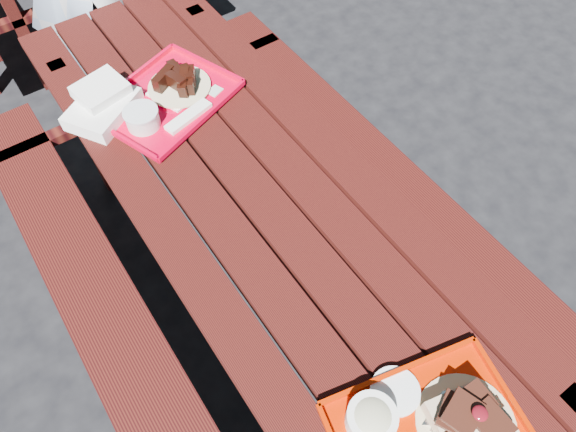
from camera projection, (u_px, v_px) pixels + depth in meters
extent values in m
plane|color=black|center=(268.00, 298.00, 2.22)|extent=(60.00, 60.00, 0.00)
cube|color=#3F120C|center=(176.00, 246.00, 1.52)|extent=(0.14, 2.40, 0.04)
cube|color=#3F120C|center=(220.00, 222.00, 1.57)|extent=(0.14, 2.40, 0.04)
cube|color=#3F120C|center=(261.00, 200.00, 1.62)|extent=(0.14, 2.40, 0.04)
cube|color=#3F120C|center=(300.00, 178.00, 1.66)|extent=(0.14, 2.40, 0.04)
cube|color=#3F120C|center=(336.00, 158.00, 1.71)|extent=(0.14, 2.40, 0.04)
cube|color=#3F120C|center=(117.00, 335.00, 1.68)|extent=(0.25, 2.40, 0.04)
cube|color=#3F120C|center=(51.00, 202.00, 2.25)|extent=(0.06, 0.06, 0.42)
cube|color=#3F120C|center=(385.00, 176.00, 2.05)|extent=(0.25, 2.40, 0.04)
cube|color=#3F120C|center=(529.00, 364.00, 1.85)|extent=(0.06, 0.06, 0.42)
cube|color=#3F120C|center=(270.00, 97.00, 2.62)|extent=(0.06, 0.06, 0.42)
cube|color=#3F120C|center=(520.00, 431.00, 1.57)|extent=(0.06, 0.06, 0.75)
cube|color=#3F120C|center=(88.00, 133.00, 2.25)|extent=(0.06, 0.06, 0.75)
cube|color=#3F120C|center=(207.00, 80.00, 2.45)|extent=(0.06, 0.06, 0.75)
cube|color=#3F120C|center=(147.00, 96.00, 2.30)|extent=(1.40, 0.06, 0.04)
cube|color=#3F120C|center=(22.00, 30.00, 2.66)|extent=(0.06, 0.06, 0.75)
cube|color=#3F120C|center=(73.00, 1.00, 2.71)|extent=(1.40, 0.06, 0.04)
cube|color=#B91E00|center=(398.00, 371.00, 1.27)|extent=(0.43, 0.11, 0.02)
cube|color=#B91E00|center=(513.00, 403.00, 1.23)|extent=(0.09, 0.33, 0.02)
cylinder|color=#CBB78A|center=(466.00, 424.00, 1.21)|extent=(0.24, 0.24, 0.01)
cube|color=#CEB290|center=(457.00, 407.00, 1.20)|extent=(0.16, 0.10, 0.04)
ellipsoid|color=#5B0B13|center=(482.00, 412.00, 1.11)|extent=(0.04, 0.04, 0.01)
cylinder|color=white|center=(371.00, 419.00, 1.19)|extent=(0.12, 0.12, 0.06)
ellipsoid|color=#C0BE97|center=(372.00, 417.00, 1.18)|extent=(0.10, 0.10, 0.05)
cylinder|color=white|center=(395.00, 391.00, 1.25)|extent=(0.12, 0.12, 0.01)
cube|color=red|center=(167.00, 101.00, 1.82)|extent=(0.54, 0.48, 0.01)
cube|color=red|center=(131.00, 79.00, 1.87)|extent=(0.43, 0.17, 0.02)
cube|color=red|center=(204.00, 119.00, 1.76)|extent=(0.43, 0.17, 0.02)
cube|color=red|center=(207.00, 63.00, 1.91)|extent=(0.13, 0.33, 0.02)
cube|color=red|center=(120.00, 137.00, 1.71)|extent=(0.13, 0.33, 0.02)
cube|color=white|center=(176.00, 91.00, 1.84)|extent=(0.20, 0.20, 0.01)
cylinder|color=beige|center=(179.00, 86.00, 1.84)|extent=(0.23, 0.23, 0.01)
cylinder|color=silver|center=(143.00, 119.00, 1.73)|extent=(0.11, 0.11, 0.06)
cylinder|color=silver|center=(140.00, 112.00, 1.70)|extent=(0.12, 0.12, 0.01)
cube|color=white|center=(189.00, 116.00, 1.76)|extent=(0.19, 0.09, 0.02)
cube|color=silver|center=(215.00, 91.00, 1.84)|extent=(0.06, 0.06, 0.00)
cube|color=white|center=(103.00, 109.00, 1.77)|extent=(0.30, 0.28, 0.05)
cube|color=white|center=(101.00, 90.00, 1.75)|extent=(0.19, 0.16, 0.04)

